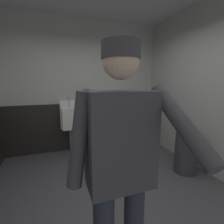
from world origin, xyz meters
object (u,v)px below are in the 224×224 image
object	(u,v)px
urinal_left	(70,118)
urinal_middle	(103,116)
trash_bin	(186,152)
person	(120,163)

from	to	relation	value
urinal_left	urinal_middle	size ratio (longest dim) A/B	1.00
urinal_left	trash_bin	xyz separation A→B (m)	(1.77, -1.53, -0.42)
person	trash_bin	distance (m)	2.20
urinal_left	person	bearing A→B (deg)	-88.90
person	trash_bin	xyz separation A→B (m)	(1.72, 1.19, -0.68)
person	trash_bin	size ratio (longest dim) A/B	2.47
urinal_left	trash_bin	bearing A→B (deg)	-40.75
urinal_middle	urinal_left	bearing A→B (deg)	180.00
person	urinal_middle	bearing A→B (deg)	75.62
urinal_left	urinal_middle	bearing A→B (deg)	0.00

